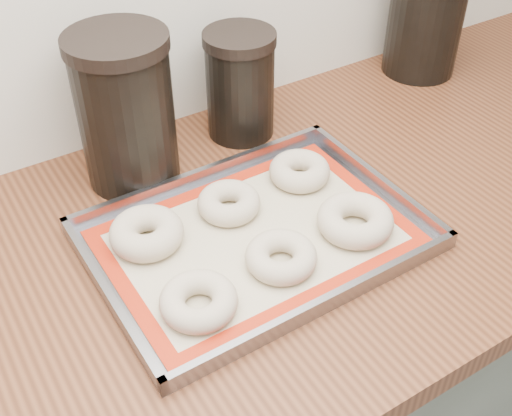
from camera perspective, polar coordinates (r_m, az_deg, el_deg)
cabinet at (r=1.39m, az=8.06°, el=-12.85°), size 3.00×0.65×0.86m
countertop at (r=1.07m, az=10.25°, el=1.88°), size 3.06×0.68×0.04m
baking_tray at (r=0.92m, az=0.00°, el=-2.53°), size 0.46×0.33×0.03m
baking_mat at (r=0.92m, az=-0.00°, el=-2.62°), size 0.42×0.29×0.00m
bagel_front_left at (r=0.82m, az=-5.12°, el=-8.23°), size 0.11×0.11×0.03m
bagel_front_mid at (r=0.87m, az=2.25°, el=-4.35°), size 0.10×0.10×0.03m
bagel_front_right at (r=0.93m, az=8.80°, el=-1.07°), size 0.13×0.13×0.04m
bagel_back_left at (r=0.91m, az=-9.70°, el=-2.19°), size 0.13×0.13×0.04m
bagel_back_mid at (r=0.95m, az=-2.42°, el=0.47°), size 0.10×0.10×0.03m
bagel_back_right at (r=1.02m, az=3.89°, el=3.31°), size 0.10×0.10×0.03m
canister_left at (r=0.99m, az=-11.51°, el=8.49°), size 0.15×0.15×0.24m
canister_mid at (r=1.10m, az=-1.42°, el=10.93°), size 0.12×0.12×0.19m
canister_right at (r=1.34m, az=14.79°, el=15.70°), size 0.15×0.15×0.20m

